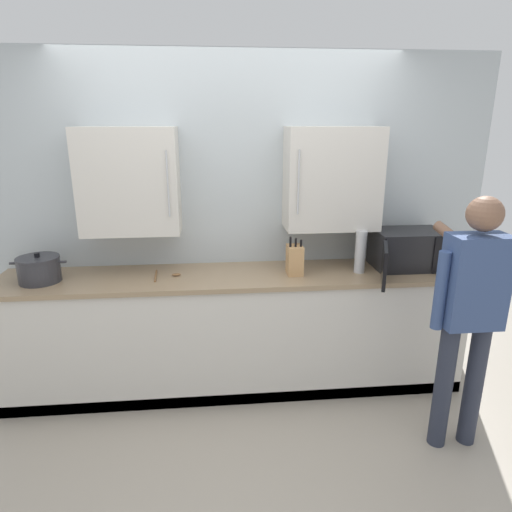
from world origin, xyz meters
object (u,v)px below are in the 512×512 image
object	(u,v)px
knife_block	(295,260)
person_figure	(469,305)
stock_pot	(39,269)
wooden_spoon	(166,275)
thermos_flask	(360,252)
microwave_oven	(405,250)

from	to	relation	value
knife_block	person_figure	world-z (taller)	person_figure
stock_pot	wooden_spoon	bearing A→B (deg)	1.71
thermos_flask	person_figure	distance (m)	0.87
knife_block	person_figure	size ratio (longest dim) A/B	0.18
person_figure	knife_block	bearing A→B (deg)	140.47
wooden_spoon	knife_block	size ratio (longest dim) A/B	0.81
person_figure	stock_pot	bearing A→B (deg)	164.33
wooden_spoon	knife_block	bearing A→B (deg)	-2.08
microwave_oven	wooden_spoon	bearing A→B (deg)	-179.04
wooden_spoon	thermos_flask	size ratio (longest dim) A/B	0.74
knife_block	stock_pot	world-z (taller)	knife_block
knife_block	thermos_flask	xyz separation A→B (m)	(0.49, -0.01, 0.05)
wooden_spoon	knife_block	xyz separation A→B (m)	(0.94, -0.03, 0.10)
wooden_spoon	knife_block	distance (m)	0.95
wooden_spoon	person_figure	xyz separation A→B (m)	(1.85, -0.79, 0.03)
stock_pot	thermos_flask	bearing A→B (deg)	-0.46
wooden_spoon	stock_pot	world-z (taller)	stock_pot
knife_block	stock_pot	xyz separation A→B (m)	(-1.81, 0.01, -0.02)
knife_block	person_figure	bearing A→B (deg)	-39.53
thermos_flask	microwave_oven	bearing A→B (deg)	11.23
wooden_spoon	person_figure	world-z (taller)	person_figure
microwave_oven	stock_pot	xyz separation A→B (m)	(-2.67, -0.06, -0.05)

